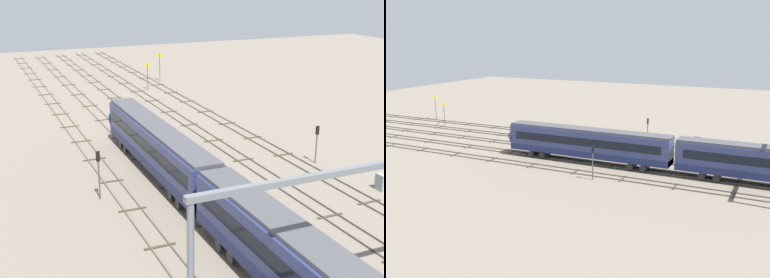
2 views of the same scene
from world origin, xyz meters
TOP-DOWN VIEW (x-y plane):
  - ground_plane at (0.00, 0.00)m, footprint 190.49×190.49m
  - track_near_foreground at (0.00, -9.59)m, footprint 174.49×2.40m
  - track_second_near at (0.00, -4.79)m, footprint 174.49×2.40m
  - track_middle at (0.00, 0.00)m, footprint 174.49×2.40m
  - track_with_train at (-0.00, 4.79)m, footprint 174.49×2.40m
  - track_far_background at (0.00, 9.59)m, footprint 174.49×2.40m
  - speed_sign_near_foreground at (40.38, -6.73)m, footprint 0.14×0.80m
  - speed_sign_mid_trackside at (46.80, -11.25)m, footprint 0.14×0.90m
  - signal_light_trackside_approach at (-0.06, -11.25)m, footprint 0.31×0.32m
  - signal_light_trackside_departure at (-0.05, 11.49)m, footprint 0.31×0.32m
  - relay_cabinet at (-8.33, -12.41)m, footprint 1.03×0.63m

SIDE VIEW (x-z plane):
  - ground_plane at x=0.00m, z-range 0.00..0.00m
  - track_near_foreground at x=0.00m, z-range -0.01..0.15m
  - track_middle at x=0.00m, z-range -0.01..0.15m
  - track_far_background at x=0.00m, z-range -0.01..0.15m
  - track_second_near at x=0.00m, z-range -0.01..0.15m
  - track_with_train at x=0.00m, z-range -0.01..0.15m
  - relay_cabinet at x=-8.33m, z-range 0.00..1.53m
  - signal_light_trackside_approach at x=-0.06m, z-range 0.65..4.66m
  - signal_light_trackside_departure at x=-0.05m, z-range 0.69..5.10m
  - speed_sign_near_foreground at x=40.38m, z-range 0.62..5.21m
  - speed_sign_mid_trackside at x=46.80m, z-range 0.75..5.84m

